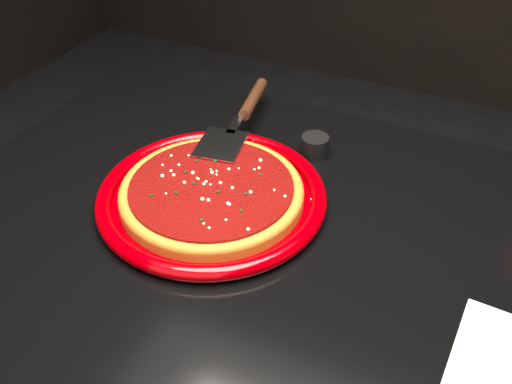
{
  "coord_description": "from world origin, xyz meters",
  "views": [
    {
      "loc": [
        0.16,
        -0.53,
        1.3
      ],
      "look_at": [
        -0.13,
        0.08,
        0.77
      ],
      "focal_mm": 40.0,
      "sensor_mm": 36.0,
      "label": 1
    }
  ],
  "objects": [
    {
      "name": "pizza_crust_rim",
      "position": [
        -0.19,
        0.05,
        0.77
      ],
      "size": [
        0.31,
        0.31,
        0.02
      ],
      "primitive_type": "torus",
      "rotation": [
        0.0,
        0.0,
        0.1
      ],
      "color": "brown",
      "rests_on": "plate"
    },
    {
      "name": "basil_flecks",
      "position": [
        -0.19,
        0.05,
        0.78
      ],
      "size": [
        0.22,
        0.22,
        0.0
      ],
      "primitive_type": null,
      "color": "black",
      "rests_on": "plate"
    },
    {
      "name": "parmesan_dusting",
      "position": [
        -0.19,
        0.05,
        0.79
      ],
      "size": [
        0.24,
        0.24,
        0.01
      ],
      "primitive_type": null,
      "color": "#F3E9BE",
      "rests_on": "plate"
    },
    {
      "name": "pizza_server",
      "position": [
        -0.23,
        0.23,
        0.79
      ],
      "size": [
        0.14,
        0.32,
        0.02
      ],
      "primitive_type": null,
      "rotation": [
        0.0,
        0.0,
        0.18
      ],
      "color": "silver",
      "rests_on": "plate"
    },
    {
      "name": "pizza_crust",
      "position": [
        -0.19,
        0.05,
        0.77
      ],
      "size": [
        0.31,
        0.31,
        0.01
      ],
      "primitive_type": "cylinder",
      "rotation": [
        0.0,
        0.0,
        0.1
      ],
      "color": "brown",
      "rests_on": "plate"
    },
    {
      "name": "plate",
      "position": [
        -0.19,
        0.05,
        0.76
      ],
      "size": [
        0.38,
        0.38,
        0.03
      ],
      "primitive_type": "cylinder",
      "rotation": [
        0.0,
        0.0,
        0.1
      ],
      "color": "#720002",
      "rests_on": "table"
    },
    {
      "name": "ramekin",
      "position": [
        -0.09,
        0.24,
        0.77
      ],
      "size": [
        0.05,
        0.05,
        0.04
      ],
      "primitive_type": "cylinder",
      "rotation": [
        0.0,
        0.0,
        0.12
      ],
      "color": "black",
      "rests_on": "table"
    },
    {
      "name": "pizza_sauce",
      "position": [
        -0.19,
        0.05,
        0.78
      ],
      "size": [
        0.27,
        0.27,
        0.01
      ],
      "primitive_type": "cylinder",
      "rotation": [
        0.0,
        0.0,
        0.1
      ],
      "color": "maroon",
      "rests_on": "plate"
    }
  ]
}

